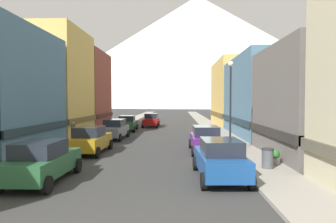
% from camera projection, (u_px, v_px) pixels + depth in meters
% --- Properties ---
extents(sidewalk_left, '(2.50, 100.00, 0.15)m').
position_uv_depth(sidewalk_left, '(118.00, 125.00, 40.61)').
color(sidewalk_left, gray).
rests_on(sidewalk_left, ground).
extents(sidewalk_right, '(2.50, 100.00, 0.15)m').
position_uv_depth(sidewalk_right, '(209.00, 126.00, 40.21)').
color(sidewalk_right, gray).
rests_on(sidewalk_right, ground).
extents(storefront_left_2, '(8.09, 8.24, 10.48)m').
position_uv_depth(storefront_left_2, '(44.00, 85.00, 29.50)').
color(storefront_left_2, '#D8B259').
rests_on(storefront_left_2, ground).
extents(storefront_left_3, '(6.79, 8.39, 9.74)m').
position_uv_depth(storefront_left_3, '(79.00, 91.00, 38.05)').
color(storefront_left_3, brown).
rests_on(storefront_left_3, ground).
extents(storefront_right_1, '(8.21, 8.68, 6.79)m').
position_uv_depth(storefront_right_1, '(336.00, 104.00, 17.73)').
color(storefront_right_1, '#66605B').
rests_on(storefront_right_1, ground).
extents(storefront_right_2, '(8.07, 13.13, 7.69)m').
position_uv_depth(storefront_right_2, '(274.00, 98.00, 28.90)').
color(storefront_right_2, slate).
rests_on(storefront_right_2, ground).
extents(storefront_right_3, '(8.44, 13.26, 9.13)m').
position_uv_depth(storefront_right_3, '(245.00, 94.00, 42.53)').
color(storefront_right_3, '#D8B259').
rests_on(storefront_right_3, ground).
extents(car_left_0, '(2.07, 4.41, 1.78)m').
position_uv_depth(car_left_0, '(42.00, 161.00, 12.50)').
color(car_left_0, '#265933').
rests_on(car_left_0, ground).
extents(car_left_1, '(2.10, 4.42, 1.78)m').
position_uv_depth(car_left_1, '(90.00, 140.00, 19.40)').
color(car_left_1, '#B28419').
rests_on(car_left_1, ground).
extents(car_left_2, '(2.24, 4.48, 1.78)m').
position_uv_depth(car_left_2, '(114.00, 129.00, 26.72)').
color(car_left_2, slate).
rests_on(car_left_2, ground).
extents(car_left_3, '(2.24, 4.48, 1.78)m').
position_uv_depth(car_left_3, '(127.00, 123.00, 33.69)').
color(car_left_3, '#265933').
rests_on(car_left_3, ground).
extents(car_right_0, '(2.21, 4.47, 1.78)m').
position_uv_depth(car_right_0, '(220.00, 159.00, 12.98)').
color(car_right_0, '#19478C').
rests_on(car_right_0, ground).
extents(car_right_1, '(2.10, 4.42, 1.78)m').
position_uv_depth(car_right_1, '(206.00, 139.00, 19.76)').
color(car_right_1, '#591E72').
rests_on(car_right_1, ground).
extents(car_driving_0, '(2.06, 4.40, 1.78)m').
position_uv_depth(car_driving_0, '(151.00, 120.00, 39.28)').
color(car_driving_0, '#9E1111').
rests_on(car_driving_0, ground).
extents(trash_bin_right, '(0.59, 0.59, 0.98)m').
position_uv_depth(trash_bin_right, '(268.00, 158.00, 14.48)').
color(trash_bin_right, '#4C5156').
rests_on(trash_bin_right, sidewalk_right).
extents(potted_plant_0, '(0.51, 0.51, 0.78)m').
position_uv_depth(potted_plant_0, '(275.00, 157.00, 15.39)').
color(potted_plant_0, gray).
rests_on(potted_plant_0, sidewalk_right).
extents(pedestrian_0, '(0.36, 0.36, 1.67)m').
position_uv_depth(pedestrian_0, '(73.00, 133.00, 23.16)').
color(pedestrian_0, brown).
rests_on(pedestrian_0, sidewalk_left).
extents(streetlamp_right, '(0.36, 0.36, 5.86)m').
position_uv_depth(streetlamp_right, '(231.00, 93.00, 19.09)').
color(streetlamp_right, black).
rests_on(streetlamp_right, sidewalk_right).
extents(mountain_backdrop, '(287.04, 287.04, 96.45)m').
position_uv_depth(mountain_backdrop, '(198.00, 51.00, 262.76)').
color(mountain_backdrop, silver).
rests_on(mountain_backdrop, ground).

